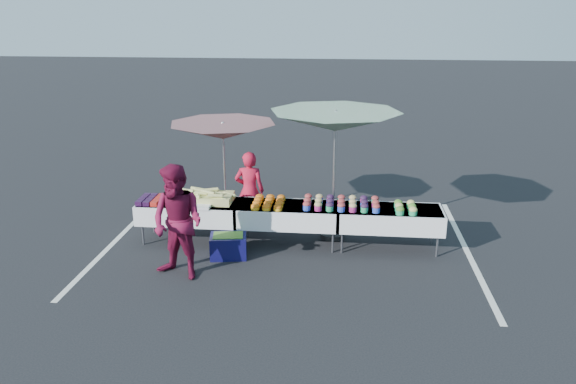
# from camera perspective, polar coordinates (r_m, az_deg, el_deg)

# --- Properties ---
(ground) EXTENTS (80.00, 80.00, 0.00)m
(ground) POSITION_cam_1_polar(r_m,az_deg,el_deg) (10.31, 0.00, -5.29)
(ground) COLOR black
(stripe_left) EXTENTS (0.10, 5.00, 0.00)m
(stripe_left) POSITION_cam_1_polar(r_m,az_deg,el_deg) (11.08, -16.75, -4.39)
(stripe_left) COLOR silver
(stripe_left) RESTS_ON ground
(stripe_right) EXTENTS (0.10, 5.00, 0.00)m
(stripe_right) POSITION_cam_1_polar(r_m,az_deg,el_deg) (10.51, 17.72, -5.73)
(stripe_right) COLOR silver
(stripe_right) RESTS_ON ground
(table_left) EXTENTS (1.86, 0.81, 0.75)m
(table_left) POSITION_cam_1_polar(r_m,az_deg,el_deg) (10.42, -9.90, -1.87)
(table_left) COLOR white
(table_left) RESTS_ON ground
(table_center) EXTENTS (1.86, 0.81, 0.75)m
(table_center) POSITION_cam_1_polar(r_m,az_deg,el_deg) (10.10, 0.00, -2.25)
(table_center) COLOR white
(table_center) RESTS_ON ground
(table_right) EXTENTS (1.86, 0.81, 0.75)m
(table_right) POSITION_cam_1_polar(r_m,az_deg,el_deg) (10.09, 10.24, -2.57)
(table_right) COLOR white
(table_right) RESTS_ON ground
(berry_punnets) EXTENTS (0.40, 0.54, 0.08)m
(berry_punnets) POSITION_cam_1_polar(r_m,az_deg,el_deg) (10.51, -13.78, -0.76)
(berry_punnets) COLOR black
(berry_punnets) RESTS_ON table_left
(corn_pile) EXTENTS (1.16, 0.57, 0.26)m
(corn_pile) POSITION_cam_1_polar(r_m,az_deg,el_deg) (10.32, -8.63, -0.51)
(corn_pile) COLOR tan
(corn_pile) RESTS_ON table_left
(plastic_bags) EXTENTS (0.30, 0.25, 0.05)m
(plastic_bags) POSITION_cam_1_polar(r_m,az_deg,el_deg) (10.01, -8.75, -1.49)
(plastic_bags) COLOR white
(plastic_bags) RESTS_ON table_left
(carrot_bowls) EXTENTS (0.55, 0.69, 0.11)m
(carrot_bowls) POSITION_cam_1_polar(r_m,az_deg,el_deg) (10.05, -1.99, -1.04)
(carrot_bowls) COLOR #F2A21A
(carrot_bowls) RESTS_ON table_center
(potato_cups) EXTENTS (1.34, 0.58, 0.16)m
(potato_cups) POSITION_cam_1_polar(r_m,az_deg,el_deg) (9.97, 5.44, -1.10)
(potato_cups) COLOR blue
(potato_cups) RESTS_ON table_right
(bean_baskets) EXTENTS (0.36, 0.50, 0.15)m
(bean_baskets) POSITION_cam_1_polar(r_m,az_deg,el_deg) (9.94, 11.85, -1.53)
(bean_baskets) COLOR #25955D
(bean_baskets) RESTS_ON table_right
(vendor) EXTENTS (0.57, 0.38, 1.55)m
(vendor) POSITION_cam_1_polar(r_m,az_deg,el_deg) (10.77, -3.92, 0.11)
(vendor) COLOR red
(vendor) RESTS_ON ground
(customer) EXTENTS (1.09, 0.98, 1.85)m
(customer) POSITION_cam_1_polar(r_m,az_deg,el_deg) (8.92, -11.13, -3.08)
(customer) COLOR maroon
(customer) RESTS_ON ground
(umbrella_left) EXTENTS (2.29, 2.29, 2.09)m
(umbrella_left) POSITION_cam_1_polar(r_m,az_deg,el_deg) (10.70, -6.62, 6.09)
(umbrella_left) COLOR black
(umbrella_left) RESTS_ON ground
(umbrella_right) EXTENTS (2.66, 2.66, 2.42)m
(umbrella_right) POSITION_cam_1_polar(r_m,az_deg,el_deg) (10.01, 4.84, 7.08)
(umbrella_right) COLOR black
(umbrella_right) RESTS_ON ground
(storage_bin) EXTENTS (0.68, 0.54, 0.41)m
(storage_bin) POSITION_cam_1_polar(r_m,az_deg,el_deg) (9.78, -6.07, -5.41)
(storage_bin) COLOR #0E0D42
(storage_bin) RESTS_ON ground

